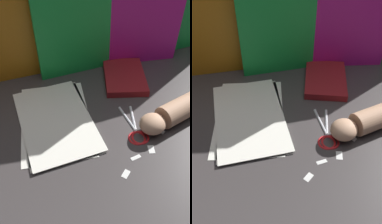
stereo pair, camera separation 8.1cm
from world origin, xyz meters
TOP-DOWN VIEW (x-y plane):
  - ground_plane at (0.00, 0.00)m, footprint 6.00×6.00m
  - paper_stack at (-0.13, 0.07)m, footprint 0.26×0.39m
  - book_closed at (0.17, 0.21)m, footprint 0.20×0.25m
  - scissors at (0.11, -0.06)m, footprint 0.08×0.18m
  - hand_forearm at (0.25, -0.04)m, footprint 0.28×0.15m
  - paper_scrap_near at (0.13, -0.14)m, footprint 0.02×0.03m
  - paper_scrap_mid at (0.19, -0.08)m, footprint 0.02×0.02m
  - paper_scrap_far at (0.02, -0.19)m, footprint 0.03×0.03m
  - paper_scrap_side at (0.07, -0.15)m, footprint 0.03×0.02m

SIDE VIEW (x-z plane):
  - ground_plane at x=0.00m, z-range 0.00..0.00m
  - paper_scrap_far at x=0.02m, z-range 0.00..0.00m
  - paper_scrap_near at x=0.13m, z-range 0.00..0.00m
  - paper_scrap_mid at x=0.19m, z-range 0.00..0.00m
  - paper_scrap_side at x=0.07m, z-range 0.00..0.00m
  - scissors at x=0.11m, z-range 0.00..0.01m
  - paper_stack at x=-0.13m, z-range 0.00..0.01m
  - book_closed at x=0.17m, z-range 0.00..0.03m
  - hand_forearm at x=0.25m, z-range 0.00..0.07m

